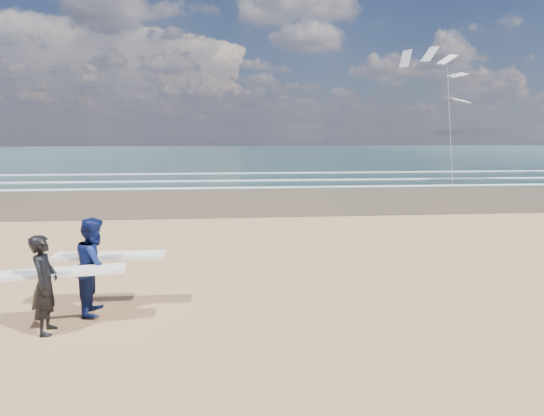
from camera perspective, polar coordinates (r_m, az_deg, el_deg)
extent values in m
cube|color=#463B25|center=(31.13, 27.56, 1.38)|extent=(220.00, 12.00, 0.01)
cube|color=#183134|center=(81.71, 6.47, 6.34)|extent=(220.00, 100.00, 0.02)
cube|color=white|center=(35.21, 23.33, 2.49)|extent=(220.00, 0.50, 0.05)
cube|color=white|center=(39.37, 20.05, 3.28)|extent=(220.00, 0.50, 0.05)
cube|color=white|center=(45.29, 16.51, 4.11)|extent=(220.00, 0.50, 0.05)
imported|color=black|center=(9.45, -25.18, -8.15)|extent=(0.47, 0.67, 1.77)
cube|color=white|center=(9.67, -23.41, -6.92)|extent=(2.25, 0.86, 0.07)
imported|color=#0D184C|center=(10.11, -20.08, -6.37)|extent=(0.77, 0.96, 1.90)
cube|color=white|center=(10.36, -18.56, -5.32)|extent=(2.21, 0.56, 0.07)
cube|color=slate|center=(33.50, 20.50, 2.37)|extent=(0.12, 0.12, 0.10)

